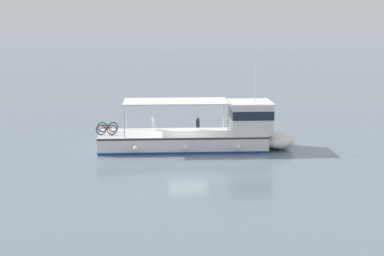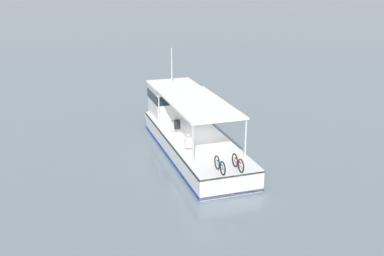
{
  "view_description": "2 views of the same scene",
  "coord_description": "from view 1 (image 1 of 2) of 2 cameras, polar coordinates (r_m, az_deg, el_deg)",
  "views": [
    {
      "loc": [
        -35.4,
        5.72,
        8.58
      ],
      "look_at": [
        0.24,
        -0.31,
        1.4
      ],
      "focal_mm": 52.98,
      "sensor_mm": 36.0,
      "label": 1
    },
    {
      "loc": [
        10.78,
        22.61,
        10.07
      ],
      "look_at": [
        0.24,
        -0.31,
        1.4
      ],
      "focal_mm": 43.98,
      "sensor_mm": 36.0,
      "label": 2
    }
  ],
  "objects": [
    {
      "name": "ferry_main",
      "position": [
        36.99,
        1.57,
        -0.57
      ],
      "size": [
        4.57,
        13.02,
        5.32
      ],
      "color": "white",
      "rests_on": "ground"
    },
    {
      "name": "ground_plane",
      "position": [
        36.87,
        -0.41,
        -2.22
      ],
      "size": [
        400.0,
        400.0,
        0.0
      ],
      "primitive_type": "plane",
      "color": "slate"
    }
  ]
}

